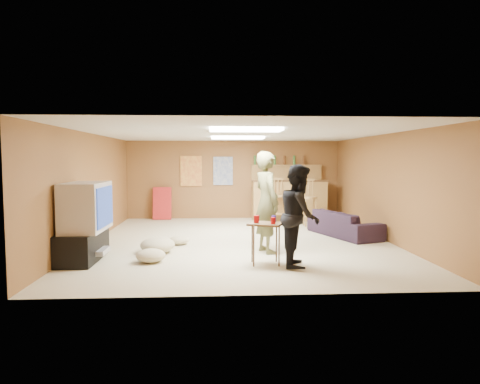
{
  "coord_description": "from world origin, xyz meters",
  "views": [
    {
      "loc": [
        -0.5,
        -8.66,
        1.68
      ],
      "look_at": [
        0.0,
        0.2,
        1.0
      ],
      "focal_mm": 32.0,
      "sensor_mm": 36.0,
      "label": 1
    }
  ],
  "objects": [
    {
      "name": "ceiling",
      "position": [
        0.0,
        0.0,
        2.2
      ],
      "size": [
        6.0,
        7.0,
        0.02
      ],
      "primitive_type": "cube",
      "color": "silver",
      "rests_on": "ground"
    },
    {
      "name": "bar_backing",
      "position": [
        1.5,
        3.42,
        1.2
      ],
      "size": [
        2.0,
        0.14,
        0.6
      ],
      "primitive_type": "cube",
      "color": "olive",
      "rests_on": "bar_counter"
    },
    {
      "name": "bar_stool_left",
      "position": [
        1.16,
        2.46,
        0.58
      ],
      "size": [
        0.48,
        0.48,
        1.15
      ],
      "primitive_type": null,
      "rotation": [
        0.0,
        0.0,
        0.4
      ],
      "color": "olive",
      "rests_on": "ground"
    },
    {
      "name": "wall_left",
      "position": [
        -3.0,
        0.0,
        1.1
      ],
      "size": [
        0.02,
        7.0,
        2.2
      ],
      "primitive_type": "cube",
      "color": "brown",
      "rests_on": "ground"
    },
    {
      "name": "cushion_mid",
      "position": [
        -1.23,
        -0.26,
        0.09
      ],
      "size": [
        0.49,
        0.49,
        0.18
      ],
      "primitive_type": "ellipsoid",
      "rotation": [
        0.0,
        0.0,
        0.31
      ],
      "color": "tan",
      "rests_on": "ground"
    },
    {
      "name": "bar_counter",
      "position": [
        1.5,
        2.95,
        0.55
      ],
      "size": [
        2.0,
        0.6,
        1.1
      ],
      "primitive_type": "cube",
      "color": "olive",
      "rests_on": "ground"
    },
    {
      "name": "poster_left",
      "position": [
        -1.2,
        3.46,
        1.35
      ],
      "size": [
        0.6,
        0.03,
        0.85
      ],
      "primitive_type": "cube",
      "color": "#BF3F26",
      "rests_on": "wall_back"
    },
    {
      "name": "bar_shelf",
      "position": [
        1.5,
        3.4,
        1.5
      ],
      "size": [
        2.0,
        0.18,
        0.05
      ],
      "primitive_type": "cube",
      "color": "olive",
      "rests_on": "bar_backing"
    },
    {
      "name": "person_black",
      "position": [
        0.81,
        -2.07,
        0.8
      ],
      "size": [
        0.73,
        0.87,
        1.6
      ],
      "primitive_type": "imported",
      "rotation": [
        0.0,
        0.0,
        1.41
      ],
      "color": "black",
      "rests_on": "ground"
    },
    {
      "name": "tray_table",
      "position": [
        0.29,
        -1.93,
        0.33
      ],
      "size": [
        0.63,
        0.57,
        0.67
      ],
      "primitive_type": "cube",
      "rotation": [
        0.0,
        0.0,
        -0.38
      ],
      "color": "#3D2713",
      "rests_on": "ground"
    },
    {
      "name": "bar_lip",
      "position": [
        1.5,
        2.7,
        1.1
      ],
      "size": [
        2.1,
        0.12,
        0.05
      ],
      "primitive_type": "cube",
      "color": "#3D2713",
      "rests_on": "bar_counter"
    },
    {
      "name": "ceiling_panel_front",
      "position": [
        0.0,
        -1.5,
        2.17
      ],
      "size": [
        1.2,
        0.6,
        0.04
      ],
      "primitive_type": "cube",
      "color": "white",
      "rests_on": "ceiling"
    },
    {
      "name": "wall_right",
      "position": [
        3.0,
        0.0,
        1.1
      ],
      "size": [
        0.02,
        7.0,
        2.2
      ],
      "primitive_type": "cube",
      "color": "brown",
      "rests_on": "ground"
    },
    {
      "name": "ceiling_panel_back",
      "position": [
        0.0,
        1.2,
        2.17
      ],
      "size": [
        1.2,
        0.6,
        0.04
      ],
      "primitive_type": "cube",
      "color": "white",
      "rests_on": "ceiling"
    },
    {
      "name": "dvd_box",
      "position": [
        -2.5,
        -1.5,
        0.15
      ],
      "size": [
        0.35,
        0.5,
        0.08
      ],
      "primitive_type": "cube",
      "color": "#B2B2B7",
      "rests_on": "tv_stand"
    },
    {
      "name": "tv_stand",
      "position": [
        -2.72,
        -1.5,
        0.25
      ],
      "size": [
        0.55,
        1.3,
        0.5
      ],
      "primitive_type": "cube",
      "color": "black",
      "rests_on": "ground"
    },
    {
      "name": "ground",
      "position": [
        0.0,
        0.0,
        0.0
      ],
      "size": [
        7.0,
        7.0,
        0.0
      ],
      "primitive_type": "plane",
      "color": "#C3B894",
      "rests_on": "ground"
    },
    {
      "name": "cup_red_far",
      "position": [
        0.39,
        -2.04,
        0.72
      ],
      "size": [
        0.08,
        0.08,
        0.1
      ],
      "primitive_type": "cylinder",
      "rotation": [
        0.0,
        0.0,
        -0.09
      ],
      "color": "#B20B0F",
      "rests_on": "tray_table"
    },
    {
      "name": "cup_red_near",
      "position": [
        0.15,
        -1.91,
        0.73
      ],
      "size": [
        0.1,
        0.1,
        0.12
      ],
      "primitive_type": "cylinder",
      "rotation": [
        0.0,
        0.0,
        0.1
      ],
      "color": "#B20B0F",
      "rests_on": "tray_table"
    },
    {
      "name": "sofa",
      "position": [
        2.3,
        0.48,
        0.27
      ],
      "size": [
        1.31,
        2.01,
        0.55
      ],
      "primitive_type": "imported",
      "rotation": [
        0.0,
        0.0,
        1.91
      ],
      "color": "black",
      "rests_on": "ground"
    },
    {
      "name": "cushion_near_tv",
      "position": [
        -1.56,
        -0.99,
        0.14
      ],
      "size": [
        0.79,
        0.79,
        0.28
      ],
      "primitive_type": "ellipsoid",
      "rotation": [
        0.0,
        0.0,
        0.34
      ],
      "color": "tan",
      "rests_on": "ground"
    },
    {
      "name": "person_olive",
      "position": [
        0.41,
        -1.06,
        0.91
      ],
      "size": [
        0.63,
        0.77,
        1.82
      ],
      "primitive_type": "imported",
      "rotation": [
        0.0,
        0.0,
        1.91
      ],
      "color": "brown",
      "rests_on": "ground"
    },
    {
      "name": "tv_body",
      "position": [
        -2.65,
        -1.5,
        0.9
      ],
      "size": [
        0.6,
        1.1,
        0.8
      ],
      "primitive_type": "cube",
      "color": "#B2B2B7",
      "rests_on": "tv_stand"
    },
    {
      "name": "wall_back",
      "position": [
        0.0,
        3.5,
        1.1
      ],
      "size": [
        6.0,
        0.02,
        2.2
      ],
      "primitive_type": "cube",
      "color": "brown",
      "rests_on": "ground"
    },
    {
      "name": "cushion_far",
      "position": [
        -1.57,
        -1.69,
        0.11
      ],
      "size": [
        0.52,
        0.52,
        0.22
      ],
      "primitive_type": "ellipsoid",
      "rotation": [
        0.0,
        0.0,
        -0.08
      ],
      "color": "tan",
      "rests_on": "ground"
    },
    {
      "name": "folding_chair_stack",
      "position": [
        -2.0,
        3.3,
        0.45
      ],
      "size": [
        0.5,
        0.26,
        0.91
      ],
      "primitive_type": "cube",
      "rotation": [
        -0.14,
        0.0,
        0.0
      ],
      "color": "red",
      "rests_on": "ground"
    },
    {
      "name": "wall_front",
      "position": [
        0.0,
        -3.5,
        1.1
      ],
      "size": [
        6.0,
        0.02,
        2.2
      ],
      "primitive_type": "cube",
      "color": "brown",
      "rests_on": "ground"
    },
    {
      "name": "bar_stool_right",
      "position": [
        1.85,
        1.89,
        0.65
      ],
      "size": [
        0.44,
        0.44,
        1.29
      ],
      "primitive_type": null,
      "rotation": [
        0.0,
        0.0,
        0.08
      ],
      "color": "olive",
      "rests_on": "ground"
    },
    {
      "name": "bottle_row",
      "position": [
        1.3,
        3.38,
        1.65
      ],
      "size": [
        1.48,
        0.08,
        0.26
      ],
      "primitive_type": null,
      "color": "#3F7233",
      "rests_on": "bar_shelf"
    },
    {
      "name": "cup_blue",
      "position": [
        0.44,
        -1.84,
        0.72
      ],
      "size": [
        0.08,
        0.08,
        0.1
      ],
      "primitive_type": "cylinder",
      "rotation": [
        0.0,
        0.0,
        0.03
      ],
      "color": "navy",
      "rests_on": "tray_table"
    },
    {
      "name": "tv_screen",
      "position": [
        -2.34,
        -1.5,
        0.9
      ],
      "size": [
        0.02,
        0.95,
        0.65
      ],
      "primitive_type": "cube",
      "color": "navy",
      "rests_on": "tv_body"
    },
    {
      "name": "poster_right",
      "position": [
        -0.3,
        3.46,
        1.35
      ],
      "size": [
        0.55,
        0.03,
        0.8
      ],
      "primitive_type": "cube",
      "color": "#334C99",
      "rests_on": "wall_back"
    }
  ]
}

